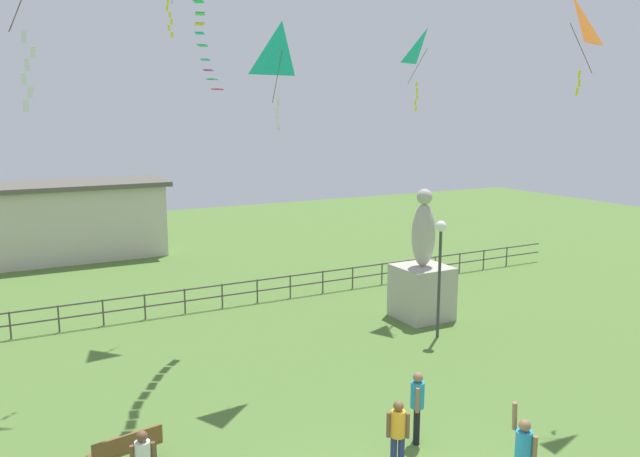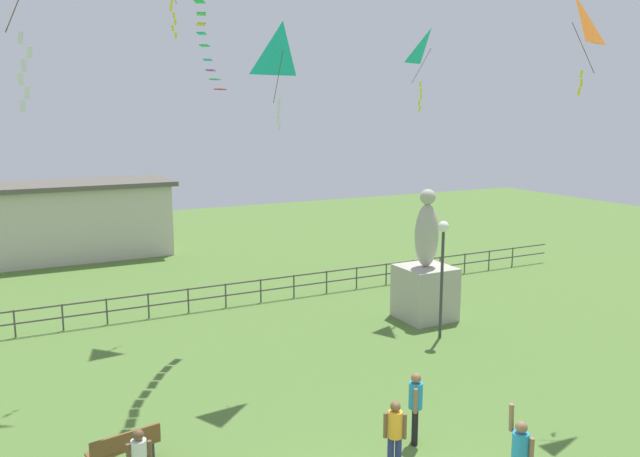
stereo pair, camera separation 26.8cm
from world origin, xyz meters
The scene contains 11 objects.
statue_monument centered at (7.20, 9.40, 1.46)m, with size 1.82×1.82×4.77m.
lamppost centered at (6.42, 7.47, 2.92)m, with size 0.36×0.36×3.96m.
park_bench centered at (-4.47, 4.08, 0.46)m, with size 1.55×0.66×0.85m.
person_0 centered at (0.49, 1.33, 0.91)m, with size 0.41×0.31×1.59m.
person_1 centered at (1.59, 2.14, 0.97)m, with size 0.34×0.43×1.69m.
person_2 centered at (2.01, -0.64, 1.00)m, with size 0.32×0.52×1.99m.
kite_0 centered at (6.93, 3.22, 9.62)m, with size 1.06×1.08×2.47m.
kite_5 centered at (0.65, 7.17, 9.00)m, with size 1.09×0.93×2.80m.
kite_6 centered at (7.98, 10.56, 9.62)m, with size 0.99×1.29×2.87m.
waterfront_railing centered at (-0.33, 14.00, 0.62)m, with size 36.00×0.06×0.95m.
pavilion_building centered at (-3.58, 26.00, 1.99)m, with size 11.28×4.36×3.93m.
Camera 1 is at (-6.70, -8.70, 7.39)m, focal length 35.82 mm.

